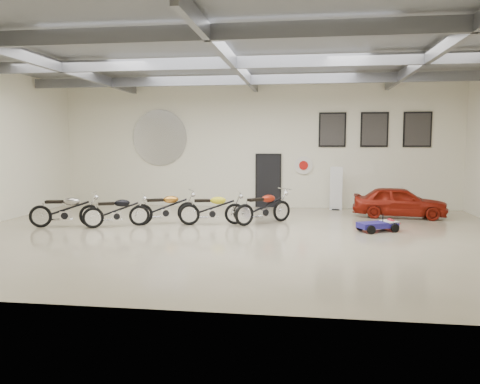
# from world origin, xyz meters

# --- Properties ---
(floor) EXTENTS (16.00, 12.00, 0.01)m
(floor) POSITION_xyz_m (0.00, 0.00, 0.00)
(floor) COLOR #B7A78C
(floor) RESTS_ON ground
(ceiling) EXTENTS (16.00, 12.00, 0.01)m
(ceiling) POSITION_xyz_m (0.00, 0.00, 5.00)
(ceiling) COLOR slate
(ceiling) RESTS_ON back_wall
(back_wall) EXTENTS (16.00, 0.02, 5.00)m
(back_wall) POSITION_xyz_m (0.00, 6.00, 2.50)
(back_wall) COLOR white
(back_wall) RESTS_ON floor
(ceiling_beams) EXTENTS (15.80, 11.80, 0.32)m
(ceiling_beams) POSITION_xyz_m (0.00, 0.00, 4.75)
(ceiling_beams) COLOR slate
(ceiling_beams) RESTS_ON ceiling
(door) EXTENTS (0.92, 0.08, 2.10)m
(door) POSITION_xyz_m (0.50, 5.95, 1.05)
(door) COLOR black
(door) RESTS_ON back_wall
(logo_plaque) EXTENTS (2.30, 0.06, 1.16)m
(logo_plaque) POSITION_xyz_m (-4.00, 5.95, 2.80)
(logo_plaque) COLOR silver
(logo_plaque) RESTS_ON back_wall
(poster_left) EXTENTS (1.05, 0.08, 1.35)m
(poster_left) POSITION_xyz_m (3.00, 5.96, 3.10)
(poster_left) COLOR black
(poster_left) RESTS_ON back_wall
(poster_mid) EXTENTS (1.05, 0.08, 1.35)m
(poster_mid) POSITION_xyz_m (4.60, 5.96, 3.10)
(poster_mid) COLOR black
(poster_mid) RESTS_ON back_wall
(poster_right) EXTENTS (1.05, 0.08, 1.35)m
(poster_right) POSITION_xyz_m (6.20, 5.96, 3.10)
(poster_right) COLOR black
(poster_right) RESTS_ON back_wall
(oil_sign) EXTENTS (0.72, 0.10, 0.72)m
(oil_sign) POSITION_xyz_m (1.90, 5.95, 1.70)
(oil_sign) COLOR white
(oil_sign) RESTS_ON back_wall
(banner_stand) EXTENTS (0.49, 0.24, 1.74)m
(banner_stand) POSITION_xyz_m (3.16, 5.50, 0.87)
(banner_stand) COLOR white
(banner_stand) RESTS_ON floor
(motorcycle_silver) EXTENTS (2.23, 1.15, 1.11)m
(motorcycle_silver) POSITION_xyz_m (-5.34, 0.55, 0.55)
(motorcycle_silver) COLOR silver
(motorcycle_silver) RESTS_ON floor
(motorcycle_black) EXTENTS (2.05, 1.44, 1.03)m
(motorcycle_black) POSITION_xyz_m (-3.80, 0.80, 0.52)
(motorcycle_black) COLOR silver
(motorcycle_black) RESTS_ON floor
(motorcycle_gold) EXTENTS (2.16, 1.54, 1.09)m
(motorcycle_gold) POSITION_xyz_m (-2.46, 1.53, 0.55)
(motorcycle_gold) COLOR silver
(motorcycle_gold) RESTS_ON floor
(motorcycle_yellow) EXTENTS (2.17, 1.10, 1.08)m
(motorcycle_yellow) POSITION_xyz_m (-0.94, 1.60, 0.54)
(motorcycle_yellow) COLOR silver
(motorcycle_yellow) RESTS_ON floor
(motorcycle_red) EXTENTS (2.04, 1.95, 1.12)m
(motorcycle_red) POSITION_xyz_m (0.65, 2.00, 0.56)
(motorcycle_red) COLOR silver
(motorcycle_red) RESTS_ON floor
(go_kart) EXTENTS (1.57, 1.21, 0.52)m
(go_kart) POSITION_xyz_m (4.19, 1.18, 0.26)
(go_kart) COLOR navy
(go_kart) RESTS_ON floor
(vintage_car) EXTENTS (1.65, 3.30, 1.08)m
(vintage_car) POSITION_xyz_m (5.25, 4.00, 0.54)
(vintage_car) COLOR maroon
(vintage_car) RESTS_ON floor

